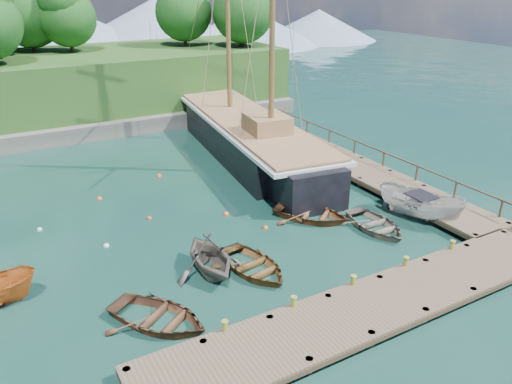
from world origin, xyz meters
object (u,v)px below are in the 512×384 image
schooner (249,140)px  rowboat_4 (311,219)px  rowboat_1 (210,273)px  rowboat_2 (253,271)px  rowboat_3 (375,230)px  cabin_boat_white (418,219)px  rowboat_0 (159,324)px

schooner → rowboat_4: bearing=-93.6°
rowboat_1 → schooner: 16.44m
rowboat_2 → rowboat_3: size_ratio=1.02×
rowboat_3 → schooner: 14.00m
cabin_boat_white → rowboat_3: bearing=156.7°
rowboat_3 → rowboat_4: size_ratio=0.94×
rowboat_2 → rowboat_4: 6.25m
rowboat_4 → schooner: 11.53m
rowboat_0 → rowboat_3: (12.76, 1.82, 0.00)m
rowboat_1 → cabin_boat_white: rowboat_1 is taller
rowboat_0 → schooner: 20.29m
rowboat_1 → schooner: size_ratio=0.13×
rowboat_2 → schooner: size_ratio=0.14×
rowboat_0 → rowboat_4: bearing=-11.6°
cabin_boat_white → schooner: schooner is taller
rowboat_0 → cabin_boat_white: bearing=-29.0°
rowboat_0 → schooner: (12.71, 15.77, 1.18)m
rowboat_3 → rowboat_0: bearing=-169.4°
rowboat_0 → rowboat_2: 5.26m
schooner → rowboat_1: bearing=-117.6°
schooner → rowboat_2: bearing=-110.7°
rowboat_1 → schooner: schooner is taller
rowboat_1 → schooner: bearing=56.4°
rowboat_3 → cabin_boat_white: cabin_boat_white is taller
schooner → rowboat_0: bearing=-121.4°
rowboat_1 → rowboat_2: (1.76, -0.89, 0.00)m
rowboat_0 → rowboat_1: size_ratio=1.10×
rowboat_0 → cabin_boat_white: cabin_boat_white is taller
cabin_boat_white → rowboat_0: bearing=166.5°
rowboat_0 → rowboat_1: 4.04m
rowboat_3 → cabin_boat_white: (3.00, -0.20, 0.00)m
rowboat_0 → schooner: size_ratio=0.15×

